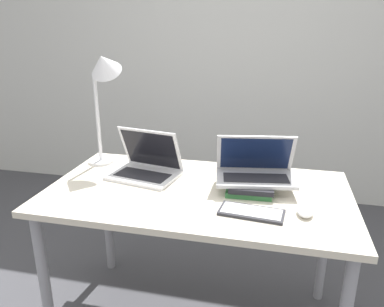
{
  "coord_description": "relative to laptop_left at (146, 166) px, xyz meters",
  "views": [
    {
      "loc": [
        0.34,
        -1.19,
        1.51
      ],
      "look_at": [
        -0.03,
        0.39,
        0.95
      ],
      "focal_mm": 35.0,
      "sensor_mm": 36.0,
      "label": 1
    }
  ],
  "objects": [
    {
      "name": "book_stack",
      "position": [
        0.54,
        -0.06,
        -0.02
      ],
      "size": [
        0.22,
        0.27,
        0.05
      ],
      "color": "#33753D",
      "rests_on": "desk"
    },
    {
      "name": "mouse",
      "position": [
        0.78,
        -0.26,
        -0.03
      ],
      "size": [
        0.07,
        0.11,
        0.03
      ],
      "color": "white",
      "rests_on": "desk"
    },
    {
      "name": "laptop_on_books",
      "position": [
        0.56,
        -0.03,
        0.04
      ],
      "size": [
        0.4,
        0.28,
        0.21
      ],
      "color": "#B2B2B7",
      "rests_on": "book_stack"
    },
    {
      "name": "wall_back",
      "position": [
        0.3,
        1.59,
        0.53
      ],
      "size": [
        8.0,
        0.05,
        2.7
      ],
      "color": "silver",
      "rests_on": "ground_plane"
    },
    {
      "name": "desk_lamp",
      "position": [
        -0.25,
        0.09,
        0.43
      ],
      "size": [
        0.23,
        0.2,
        0.64
      ],
      "color": "white",
      "rests_on": "desk"
    },
    {
      "name": "desk",
      "position": [
        0.3,
        -0.12,
        -0.13
      ],
      "size": [
        1.42,
        0.79,
        0.77
      ],
      "color": "beige",
      "rests_on": "ground_plane"
    },
    {
      "name": "wireless_keyboard",
      "position": [
        0.57,
        -0.3,
        -0.04
      ],
      "size": [
        0.28,
        0.15,
        0.01
      ],
      "color": "#28282D",
      "rests_on": "desk"
    },
    {
      "name": "laptop_left",
      "position": [
        0.0,
        0.0,
        0.0
      ],
      "size": [
        0.38,
        0.31,
        0.24
      ],
      "color": "silver",
      "rests_on": "desk"
    }
  ]
}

